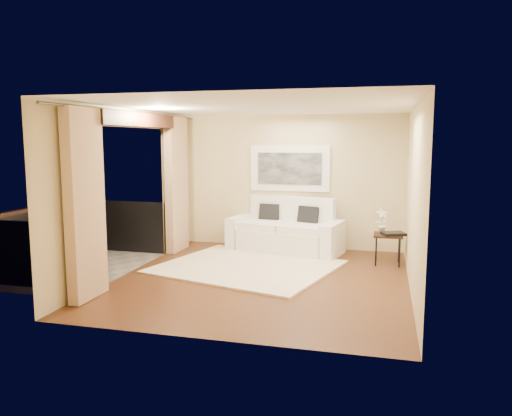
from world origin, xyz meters
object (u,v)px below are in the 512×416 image
(side_table, at_px, (388,237))
(balcony_chair_far, at_px, (87,233))
(sofa, at_px, (286,232))
(orchid, at_px, (382,220))
(bistro_table, at_px, (82,220))
(balcony_chair_near, at_px, (61,230))
(ice_bucket, at_px, (78,210))

(side_table, relative_size, balcony_chair_far, 0.58)
(sofa, bearing_deg, orchid, -2.12)
(sofa, distance_m, bistro_table, 3.87)
(bistro_table, distance_m, balcony_chair_far, 0.32)
(balcony_chair_near, xyz_separation_m, ice_bucket, (0.03, 0.48, 0.30))
(orchid, relative_size, balcony_chair_near, 0.41)
(side_table, relative_size, bistro_table, 0.62)
(sofa, height_order, side_table, sofa)
(side_table, xyz_separation_m, orchid, (-0.11, 0.14, 0.28))
(sofa, distance_m, balcony_chair_near, 4.20)
(ice_bucket, bearing_deg, orchid, 11.72)
(sofa, xyz_separation_m, balcony_chair_near, (-3.64, -2.07, 0.25))
(orchid, bearing_deg, sofa, 165.89)
(ice_bucket, bearing_deg, sofa, 23.75)
(balcony_chair_near, distance_m, ice_bucket, 0.57)
(bistro_table, height_order, balcony_chair_far, balcony_chair_far)
(sofa, distance_m, side_table, 2.04)
(side_table, height_order, ice_bucket, ice_bucket)
(side_table, distance_m, balcony_chair_near, 5.78)
(bistro_table, bearing_deg, orchid, 12.77)
(orchid, bearing_deg, bistro_table, -167.23)
(bistro_table, bearing_deg, side_table, 11.05)
(side_table, bearing_deg, balcony_chair_near, -165.29)
(orchid, height_order, balcony_chair_far, orchid)
(side_table, bearing_deg, sofa, 162.72)
(orchid, height_order, bistro_table, orchid)
(ice_bucket, bearing_deg, balcony_chair_near, -93.42)
(side_table, distance_m, bistro_table, 5.53)
(orchid, xyz_separation_m, ice_bucket, (-5.45, -1.13, 0.16))
(orchid, bearing_deg, balcony_chair_far, -165.12)
(orchid, relative_size, balcony_chair_far, 0.47)
(orchid, distance_m, bistro_table, 5.45)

